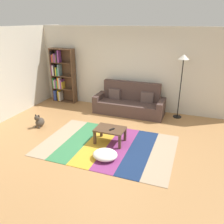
# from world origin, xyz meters

# --- Properties ---
(ground_plane) EXTENTS (14.00, 14.00, 0.00)m
(ground_plane) POSITION_xyz_m (0.00, 0.00, 0.00)
(ground_plane) COLOR #B27F4C
(back_wall) EXTENTS (6.80, 0.10, 2.70)m
(back_wall) POSITION_xyz_m (0.00, 2.55, 1.35)
(back_wall) COLOR silver
(back_wall) RESTS_ON ground_plane
(left_wall) EXTENTS (0.10, 5.50, 2.70)m
(left_wall) POSITION_xyz_m (-3.40, 0.75, 1.35)
(left_wall) COLOR beige
(left_wall) RESTS_ON ground_plane
(rug) EXTENTS (3.20, 2.15, 0.01)m
(rug) POSITION_xyz_m (0.15, -0.25, 0.01)
(rug) COLOR tan
(rug) RESTS_ON ground_plane
(couch) EXTENTS (2.26, 0.80, 1.00)m
(couch) POSITION_xyz_m (0.04, 2.02, 0.34)
(couch) COLOR #4C3833
(couch) RESTS_ON ground_plane
(bookshelf) EXTENTS (0.90, 0.28, 1.95)m
(bookshelf) POSITION_xyz_m (-2.68, 2.31, 0.95)
(bookshelf) COLOR brown
(bookshelf) RESTS_ON ground_plane
(coffee_table) EXTENTS (0.73, 0.51, 0.38)m
(coffee_table) POSITION_xyz_m (0.15, -0.07, 0.32)
(coffee_table) COLOR #513826
(coffee_table) RESTS_ON rug
(pouf) EXTENTS (0.55, 0.50, 0.19)m
(pouf) POSITION_xyz_m (0.31, -0.80, 0.10)
(pouf) COLOR white
(pouf) RESTS_ON rug
(dog) EXTENTS (0.22, 0.35, 0.40)m
(dog) POSITION_xyz_m (-2.08, 0.09, 0.16)
(dog) COLOR #473D33
(dog) RESTS_ON ground_plane
(standing_lamp) EXTENTS (0.32, 0.32, 1.95)m
(standing_lamp) POSITION_xyz_m (1.57, 2.20, 1.63)
(standing_lamp) COLOR black
(standing_lamp) RESTS_ON ground_plane
(tv_remote) EXTENTS (0.12, 0.15, 0.02)m
(tv_remote) POSITION_xyz_m (0.22, -0.12, 0.40)
(tv_remote) COLOR black
(tv_remote) RESTS_ON coffee_table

